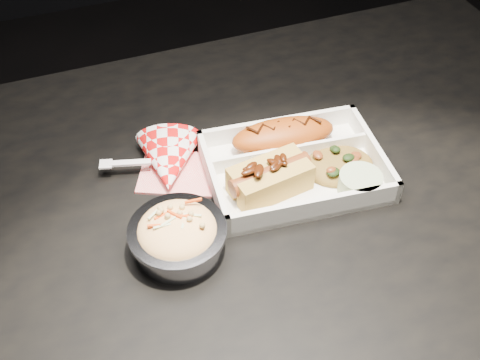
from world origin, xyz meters
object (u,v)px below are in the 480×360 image
Objects in this scene: dining_table at (261,235)px; foil_coleslaw_cup at (178,235)px; napkin_fork at (169,163)px; hotdog at (270,176)px; food_tray at (294,169)px; fried_pastry at (283,135)px.

foil_coleslaw_cup is at bearing -158.69° from dining_table.
foil_coleslaw_cup is 0.15m from napkin_fork.
hotdog is at bearing -21.73° from napkin_fork.
hotdog is 0.15m from napkin_fork.
foil_coleslaw_cup is (-0.20, -0.07, 0.02)m from food_tray.
fried_pastry is at bearing 49.94° from dining_table.
hotdog is 0.97× the size of foil_coleslaw_cup.
napkin_fork is (-0.11, 0.09, 0.11)m from dining_table.
food_tray reaches higher than dining_table.
fried_pastry is 0.09m from hotdog.
dining_table is 6.80× the size of napkin_fork.
foil_coleslaw_cup is (-0.15, -0.05, -0.00)m from hotdog.
food_tray is at bearing -6.95° from napkin_fork.
dining_table is at bearing -154.18° from food_tray.
napkin_fork is (-0.17, 0.02, -0.01)m from fried_pastry.
hotdog is at bearing -5.43° from dining_table.
hotdog is (-0.05, -0.08, 0.00)m from fried_pastry.
fried_pastry is (0.01, 0.05, 0.02)m from food_tray.
dining_table is 4.49× the size of food_tray.
dining_table is at bearing -23.98° from napkin_fork.
food_tray is at bearing 16.56° from hotdog.
dining_table is at bearing -130.06° from fried_pastry.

